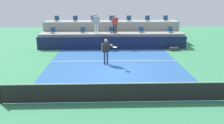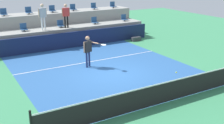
{
  "view_description": "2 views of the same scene",
  "coord_description": "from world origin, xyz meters",
  "views": [
    {
      "loc": [
        -0.6,
        -12.88,
        4.57
      ],
      "look_at": [
        -0.23,
        -0.79,
        0.89
      ],
      "focal_mm": 35.48,
      "sensor_mm": 36.0,
      "label": 1
    },
    {
      "loc": [
        -6.9,
        -11.92,
        5.14
      ],
      "look_at": [
        -0.49,
        -0.89,
        0.99
      ],
      "focal_mm": 45.23,
      "sensor_mm": 36.0,
      "label": 2
    }
  ],
  "objects": [
    {
      "name": "stadium_chair_lower_left",
      "position": [
        -2.64,
        7.23,
        1.46
      ],
      "size": [
        0.44,
        0.4,
        0.52
      ],
      "color": "#2D2D33",
      "rests_on": "seating_tier_lower"
    },
    {
      "name": "ground_plane",
      "position": [
        0.0,
        0.0,
        0.0
      ],
      "size": [
        40.0,
        40.0,
        0.0
      ],
      "primitive_type": "plane",
      "color": "#388456"
    },
    {
      "name": "stadium_chair_upper_center",
      "position": [
        0.02,
        9.03,
        2.31
      ],
      "size": [
        0.44,
        0.4,
        0.52
      ],
      "color": "#2D2D33",
      "rests_on": "seating_tier_upper"
    },
    {
      "name": "court_service_line",
      "position": [
        0.0,
        2.4,
        0.01
      ],
      "size": [
        9.0,
        0.06,
        0.0
      ],
      "primitive_type": "cube",
      "color": "white",
      "rests_on": "ground_plane"
    },
    {
      "name": "spectator_in_grey",
      "position": [
        0.27,
        6.85,
        2.25
      ],
      "size": [
        0.59,
        0.26,
        1.67
      ],
      "color": "black",
      "rests_on": "seating_tier_lower"
    },
    {
      "name": "stadium_chair_lower_far_right",
      "position": [
        5.37,
        7.23,
        1.46
      ],
      "size": [
        0.44,
        0.4,
        0.52
      ],
      "color": "#2D2D33",
      "rests_on": "seating_tier_lower"
    },
    {
      "name": "spectator_in_white",
      "position": [
        -1.39,
        6.85,
        2.34
      ],
      "size": [
        0.62,
        0.28,
        1.78
      ],
      "color": "white",
      "rests_on": "seating_tier_lower"
    },
    {
      "name": "court_inner_paint",
      "position": [
        0.0,
        1.0,
        0.0
      ],
      "size": [
        9.0,
        10.0,
        0.01
      ],
      "primitive_type": "cube",
      "color": "#285693",
      "rests_on": "ground_plane"
    },
    {
      "name": "seating_tier_upper",
      "position": [
        0.0,
        9.1,
        1.05
      ],
      "size": [
        13.0,
        1.8,
        2.1
      ],
      "primitive_type": "cube",
      "color": "gray",
      "rests_on": "ground_plane"
    },
    {
      "name": "seating_tier_lower",
      "position": [
        0.0,
        7.3,
        0.62
      ],
      "size": [
        13.0,
        1.8,
        1.25
      ],
      "primitive_type": "cube",
      "color": "gray",
      "rests_on": "ground_plane"
    },
    {
      "name": "sponsor_backboard",
      "position": [
        0.0,
        6.0,
        0.55
      ],
      "size": [
        13.0,
        0.16,
        1.1
      ],
      "primitive_type": "cube",
      "color": "#141E42",
      "rests_on": "ground_plane"
    },
    {
      "name": "tennis_ball",
      "position": [
        1.33,
        -3.35,
        0.9
      ],
      "size": [
        0.07,
        0.07,
        0.07
      ],
      "color": "#CCE033"
    },
    {
      "name": "stadium_chair_upper_mid_left",
      "position": [
        -1.77,
        9.03,
        2.31
      ],
      "size": [
        0.44,
        0.4,
        0.52
      ],
      "color": "#2D2D33",
      "rests_on": "seating_tier_upper"
    },
    {
      "name": "stadium_chair_lower_center",
      "position": [
        -0.02,
        7.23,
        1.46
      ],
      "size": [
        0.44,
        0.4,
        0.52
      ],
      "color": "#2D2D33",
      "rests_on": "seating_tier_lower"
    },
    {
      "name": "stadium_chair_upper_mid_right",
      "position": [
        1.73,
        9.03,
        2.31
      ],
      "size": [
        0.44,
        0.4,
        0.52
      ],
      "color": "#2D2D33",
      "rests_on": "seating_tier_upper"
    },
    {
      "name": "stadium_chair_upper_right",
      "position": [
        3.56,
        9.03,
        2.31
      ],
      "size": [
        0.44,
        0.4,
        0.52
      ],
      "color": "#2D2D33",
      "rests_on": "seating_tier_upper"
    },
    {
      "name": "tennis_player",
      "position": [
        -0.55,
        1.59,
        1.09
      ],
      "size": [
        1.04,
        1.14,
        1.76
      ],
      "color": "navy",
      "rests_on": "ground_plane"
    },
    {
      "name": "stadium_chair_lower_right",
      "position": [
        2.7,
        7.23,
        1.46
      ],
      "size": [
        0.44,
        0.4,
        0.52
      ],
      "color": "#2D2D33",
      "rests_on": "seating_tier_lower"
    },
    {
      "name": "tennis_net",
      "position": [
        0.0,
        -4.0,
        0.5
      ],
      "size": [
        10.48,
        0.08,
        1.07
      ],
      "color": "black",
      "rests_on": "ground_plane"
    },
    {
      "name": "stadium_chair_upper_left",
      "position": [
        -3.51,
        9.03,
        2.31
      ],
      "size": [
        0.44,
        0.4,
        0.52
      ],
      "color": "#2D2D33",
      "rests_on": "seating_tier_upper"
    },
    {
      "name": "stadium_chair_upper_far_right",
      "position": [
        5.37,
        9.03,
        2.31
      ],
      "size": [
        0.44,
        0.4,
        0.52
      ],
      "color": "#2D2D33",
      "rests_on": "seating_tier_upper"
    },
    {
      "name": "equipment_bag",
      "position": [
        5.25,
        5.31,
        0.15
      ],
      "size": [
        0.76,
        0.28,
        0.3
      ],
      "primitive_type": "cube",
      "color": "#333338",
      "rests_on": "ground_plane"
    }
  ]
}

